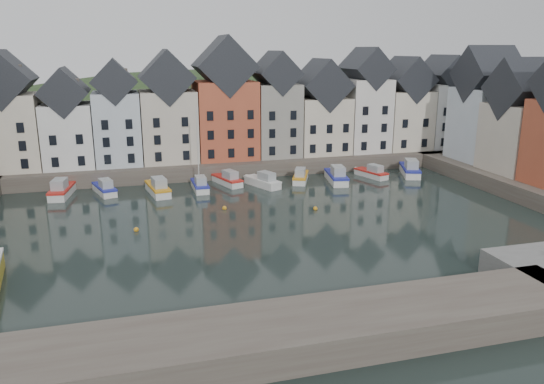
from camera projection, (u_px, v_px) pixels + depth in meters
name	position (u px, v px, depth m)	size (l,w,h in m)	color
ground	(277.00, 228.00, 54.47)	(260.00, 260.00, 0.00)	black
far_quay	(223.00, 161.00, 82.09)	(90.00, 16.00, 2.00)	#4D433B
near_wall	(218.00, 345.00, 31.16)	(50.00, 6.00, 2.00)	#4D433B
hillside	(203.00, 225.00, 111.23)	(153.60, 70.40, 64.00)	#21351A
far_terrace	(246.00, 111.00, 79.01)	(72.37, 8.16, 17.78)	beige
right_terrace	(525.00, 120.00, 68.99)	(8.30, 24.25, 16.36)	silver
mooring_buoys	(229.00, 215.00, 58.35)	(20.50, 5.50, 0.50)	orange
boat_a	(62.00, 190.00, 66.11)	(3.02, 6.93, 2.57)	silver
boat_b	(105.00, 189.00, 67.25)	(3.31, 6.03, 2.21)	silver
boat_c	(158.00, 188.00, 67.04)	(3.01, 6.80, 2.52)	silver
boat_d	(200.00, 185.00, 68.99)	(1.76, 5.67, 10.83)	silver
boat_e	(228.00, 180.00, 71.78)	(3.54, 6.14, 2.25)	silver
boat_f	(263.00, 182.00, 70.77)	(4.08, 6.24, 2.30)	silver
boat_g	(301.00, 177.00, 73.39)	(3.93, 6.03, 2.22)	silver
boat_h	(337.00, 177.00, 73.06)	(3.38, 7.20, 2.66)	silver
boat_i	(372.00, 173.00, 75.89)	(3.27, 5.74, 2.11)	silver
boat_j	(410.00, 170.00, 77.17)	(4.54, 7.33, 2.69)	silver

